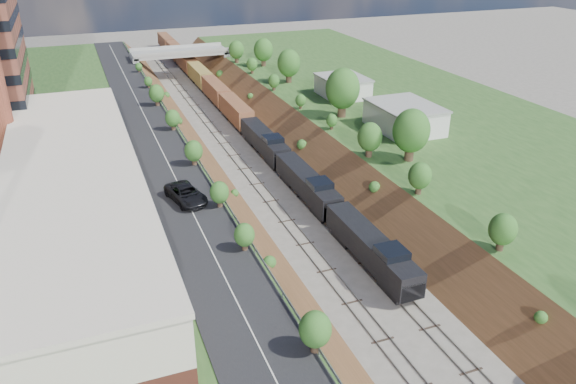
% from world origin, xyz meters
% --- Properties ---
extents(platform_left, '(44.00, 180.00, 5.00)m').
position_xyz_m(platform_left, '(-33.00, 60.00, 2.50)').
color(platform_left, '#2B4F20').
rests_on(platform_left, ground).
extents(platform_right, '(44.00, 180.00, 5.00)m').
position_xyz_m(platform_right, '(33.00, 60.00, 2.50)').
color(platform_right, '#2B4F20').
rests_on(platform_right, ground).
extents(embankment_left, '(10.00, 180.00, 10.00)m').
position_xyz_m(embankment_left, '(-11.00, 60.00, 0.00)').
color(embankment_left, brown).
rests_on(embankment_left, ground).
extents(embankment_right, '(10.00, 180.00, 10.00)m').
position_xyz_m(embankment_right, '(11.00, 60.00, 0.00)').
color(embankment_right, brown).
rests_on(embankment_right, ground).
extents(rail_left_track, '(1.58, 180.00, 0.18)m').
position_xyz_m(rail_left_track, '(-2.60, 60.00, 0.09)').
color(rail_left_track, gray).
rests_on(rail_left_track, ground).
extents(rail_right_track, '(1.58, 180.00, 0.18)m').
position_xyz_m(rail_right_track, '(2.60, 60.00, 0.09)').
color(rail_right_track, gray).
rests_on(rail_right_track, ground).
extents(road, '(8.00, 180.00, 0.10)m').
position_xyz_m(road, '(-15.50, 60.00, 5.05)').
color(road, black).
rests_on(road, platform_left).
extents(guardrail, '(0.10, 171.00, 0.70)m').
position_xyz_m(guardrail, '(-11.40, 59.80, 5.55)').
color(guardrail, '#99999E').
rests_on(guardrail, platform_left).
extents(commercial_building, '(14.30, 62.30, 7.00)m').
position_xyz_m(commercial_building, '(-28.00, 38.00, 8.51)').
color(commercial_building, brown).
rests_on(commercial_building, platform_left).
extents(overpass, '(24.50, 8.30, 7.40)m').
position_xyz_m(overpass, '(0.00, 122.00, 4.92)').
color(overpass, gray).
rests_on(overpass, ground).
extents(white_building_near, '(9.00, 12.00, 4.00)m').
position_xyz_m(white_building_near, '(23.50, 52.00, 7.00)').
color(white_building_near, silver).
rests_on(white_building_near, platform_right).
extents(white_building_far, '(8.00, 10.00, 3.60)m').
position_xyz_m(white_building_far, '(23.00, 74.00, 6.80)').
color(white_building_far, silver).
rests_on(white_building_far, platform_right).
extents(tree_right_large, '(5.25, 5.25, 7.61)m').
position_xyz_m(tree_right_large, '(17.00, 40.00, 9.38)').
color(tree_right_large, '#473323').
rests_on(tree_right_large, platform_right).
extents(tree_left_crest, '(2.45, 2.45, 3.55)m').
position_xyz_m(tree_left_crest, '(-11.80, 20.00, 7.04)').
color(tree_left_crest, '#473323').
rests_on(tree_left_crest, platform_left).
extents(freight_train, '(2.98, 151.88, 4.55)m').
position_xyz_m(freight_train, '(2.60, 94.25, 2.57)').
color(freight_train, black).
rests_on(freight_train, ground).
extents(suv, '(4.75, 7.59, 1.96)m').
position_xyz_m(suv, '(-15.54, 37.91, 6.08)').
color(suv, black).
rests_on(suv, road).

